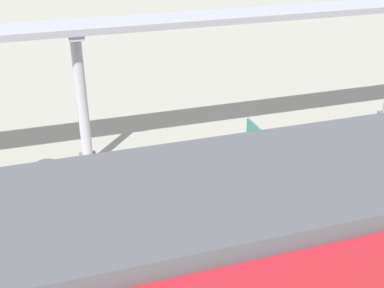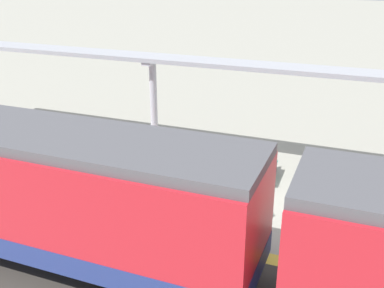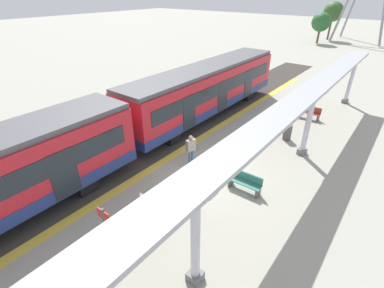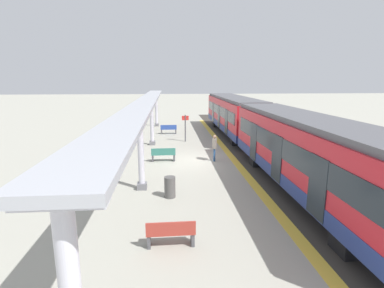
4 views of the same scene
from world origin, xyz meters
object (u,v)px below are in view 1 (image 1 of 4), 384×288
(trash_bin, at_px, (48,180))
(passenger_waiting_near_edge, at_px, (320,181))
(bench_mid_platform, at_px, (262,141))
(canopy_pillar_third, at_px, (82,101))

(trash_bin, bearing_deg, passenger_waiting_near_edge, -116.57)
(bench_mid_platform, xyz_separation_m, trash_bin, (-0.36, 5.81, 0.02))
(trash_bin, xyz_separation_m, passenger_waiting_near_edge, (-2.83, -5.65, 0.58))
(bench_mid_platform, distance_m, trash_bin, 5.83)
(passenger_waiting_near_edge, bearing_deg, canopy_pillar_third, 47.90)
(canopy_pillar_third, height_order, passenger_waiting_near_edge, canopy_pillar_third)
(trash_bin, distance_m, passenger_waiting_near_edge, 6.35)
(canopy_pillar_third, relative_size, passenger_waiting_near_edge, 2.22)
(canopy_pillar_third, xyz_separation_m, bench_mid_platform, (-0.93, -4.73, -1.43))
(trash_bin, height_order, passenger_waiting_near_edge, passenger_waiting_near_edge)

